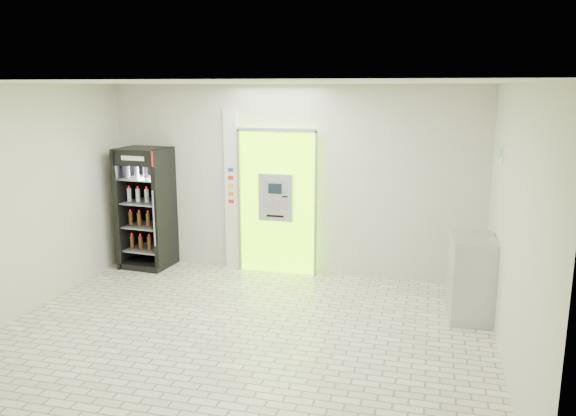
% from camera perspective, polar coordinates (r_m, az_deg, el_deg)
% --- Properties ---
extents(ground, '(6.00, 6.00, 0.00)m').
position_cam_1_polar(ground, '(7.04, -4.78, -12.62)').
color(ground, beige).
rests_on(ground, ground).
extents(room_shell, '(6.00, 6.00, 6.00)m').
position_cam_1_polar(room_shell, '(6.49, -5.06, 2.32)').
color(room_shell, beige).
rests_on(room_shell, ground).
extents(atm_assembly, '(1.30, 0.24, 2.33)m').
position_cam_1_polar(atm_assembly, '(8.94, -1.05, 0.71)').
color(atm_assembly, '#86FF00').
rests_on(atm_assembly, ground).
extents(pillar, '(0.22, 0.11, 2.60)m').
position_cam_1_polar(pillar, '(9.18, -5.69, 1.78)').
color(pillar, silver).
rests_on(pillar, ground).
extents(beverage_cooler, '(0.80, 0.74, 1.99)m').
position_cam_1_polar(beverage_cooler, '(9.57, -14.17, -0.22)').
color(beverage_cooler, black).
rests_on(beverage_cooler, ground).
extents(steel_cabinet, '(0.59, 0.84, 1.08)m').
position_cam_1_polar(steel_cabinet, '(7.69, 18.12, -6.69)').
color(steel_cabinet, '#A7AAAF').
rests_on(steel_cabinet, ground).
extents(exit_sign, '(0.02, 0.22, 0.26)m').
position_cam_1_polar(exit_sign, '(7.52, 20.88, 5.07)').
color(exit_sign, white).
rests_on(exit_sign, room_shell).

